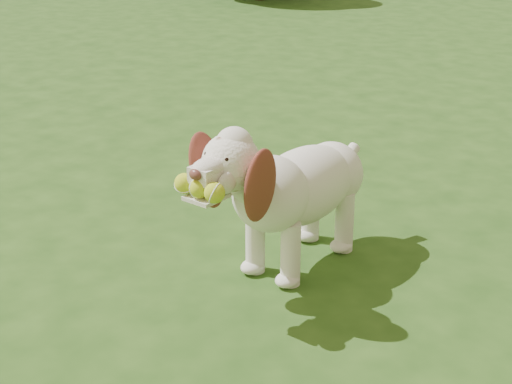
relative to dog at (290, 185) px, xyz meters
The scene contains 2 objects.
ground 0.58m from the dog, 45.99° to the right, with size 80.00×80.00×0.00m, color #204012.
dog is the anchor object (origin of this frame).
Camera 1 is at (1.17, -2.11, 1.51)m, focal length 55.00 mm.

